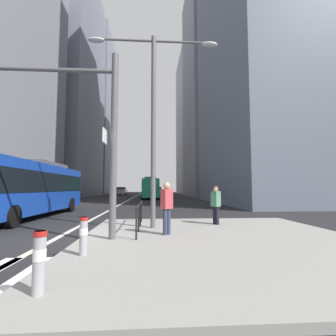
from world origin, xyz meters
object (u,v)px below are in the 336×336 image
Objects in this scene: bollard_front at (39,259)px; bollard_left at (84,234)px; pedestrian_walking at (216,204)px; pedestrian_waiting at (216,203)px; traffic_signal_gantry at (57,114)px; car_receding_far at (148,191)px; car_receding_near at (157,192)px; street_lamp_post at (153,102)px; city_bus_blue_oncoming at (29,186)px; car_oncoming_mid at (116,191)px; car_oncoming_far at (122,191)px; city_bus_red_receding at (150,187)px; pedestrian_far at (167,205)px.

bollard_left is (0.08, 2.17, -0.02)m from bollard_front.
pedestrian_waiting is at bearing 66.52° from pedestrian_walking.
traffic_signal_gantry reaches higher than bollard_front.
car_receding_near is at bearing -77.62° from car_receding_far.
street_lamp_post is 7.87m from bollard_front.
traffic_signal_gantry is 6.71× the size of bollard_left.
street_lamp_post is at bearing -34.81° from city_bus_blue_oncoming.
city_bus_blue_oncoming is 2.77× the size of car_oncoming_mid.
car_oncoming_far is 51.97m from street_lamp_post.
city_bus_blue_oncoming is 1.03× the size of city_bus_red_receding.
bollard_front is (5.47, -11.15, -1.17)m from city_bus_blue_oncoming.
pedestrian_walking is (9.97, -4.29, -0.82)m from city_bus_blue_oncoming.
city_bus_red_receding is 29.86m from pedestrian_waiting.
pedestrian_far is at bearing -135.06° from pedestrian_waiting.
car_receding_far is 52.24m from pedestrian_far.
traffic_signal_gantry reaches higher than car_oncoming_far.
car_oncoming_mid is 51.69m from pedestrian_waiting.
car_oncoming_mid is 52.17m from street_lamp_post.
car_oncoming_mid reaches higher than bollard_left.
car_oncoming_mid is 0.98× the size of car_receding_near.
bollard_left is at bearing -132.86° from pedestrian_waiting.
pedestrian_waiting is at bearing -78.89° from car_oncoming_far.
pedestrian_far is at bearing 64.59° from bollard_front.
city_bus_blue_oncoming reaches higher than pedestrian_walking.
city_bus_blue_oncoming is 6.55× the size of pedestrian_far.
city_bus_blue_oncoming reaches higher than pedestrian_waiting.
traffic_signal_gantry is 0.75× the size of street_lamp_post.
city_bus_red_receding reaches higher than bollard_left.
street_lamp_post reaches higher than pedestrian_waiting.
pedestrian_far is (0.77, -32.03, -0.69)m from city_bus_red_receding.
car_oncoming_far is at bearing 98.16° from pedestrian_far.
bollard_left is (-1.67, -3.96, -4.64)m from street_lamp_post.
street_lamp_post reaches higher than traffic_signal_gantry.
pedestrian_walking is at bearing -87.79° from car_receding_near.
bollard_left is 0.50× the size of pedestrian_far.
bollard_left is at bearing -82.91° from car_oncoming_mid.
city_bus_blue_oncoming and city_bus_red_receding have the same top height.
car_oncoming_mid is at bearing 99.45° from street_lamp_post.
pedestrian_waiting is at bearing 16.99° from street_lamp_post.
bollard_left is (-0.84, -54.71, -0.34)m from car_receding_far.
car_oncoming_far is 57.68m from bollard_front.
bollard_front is (-1.75, -6.13, -4.61)m from street_lamp_post.
pedestrian_waiting is at bearing -87.71° from car_receding_near.
car_receding_far is at bearing 89.12° from bollard_left.
car_receding_far is 50.14m from pedestrian_walking.
pedestrian_waiting is at bearing -85.84° from car_receding_far.
car_oncoming_mid is 55.67m from bollard_left.
car_oncoming_far is 51.41m from pedestrian_waiting.
street_lamp_post reaches higher than pedestrian_far.
car_receding_far is at bearing 91.46° from city_bus_red_receding.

